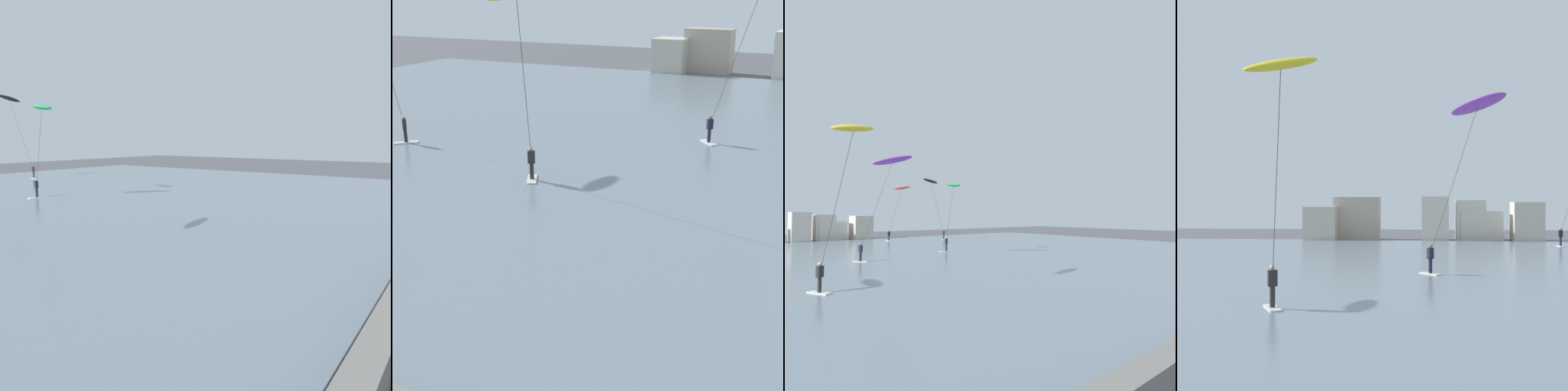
% 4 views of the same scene
% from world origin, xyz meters
% --- Properties ---
extents(seawall_barrier, '(60.00, 0.70, 0.85)m').
position_xyz_m(seawall_barrier, '(0.00, 3.74, 0.43)').
color(seawall_barrier, slate).
rests_on(seawall_barrier, ground).
extents(kitesurfer_black, '(2.98, 4.08, 10.42)m').
position_xyz_m(kitesurfer_black, '(17.24, 49.60, 8.70)').
color(kitesurfer_black, silver).
rests_on(kitesurfer_black, water_bay).
extents(kitesurfer_green, '(1.65, 3.57, 7.73)m').
position_xyz_m(kitesurfer_green, '(8.39, 30.47, 6.64)').
color(kitesurfer_green, silver).
rests_on(kitesurfer_green, water_bay).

